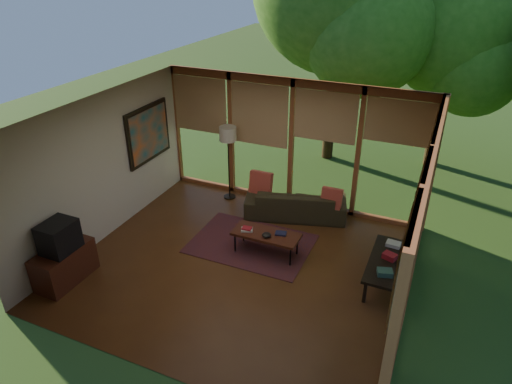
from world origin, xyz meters
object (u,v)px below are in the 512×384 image
at_px(sofa, 295,203).
at_px(side_console, 388,263).
at_px(television, 59,237).
at_px(floor_lamp, 228,138).
at_px(coffee_table, 266,235).
at_px(media_cabinet, 65,265).

height_order(sofa, side_console, sofa).
distance_m(television, floor_lamp, 3.88).
bearing_deg(sofa, side_console, 128.65).
relative_size(sofa, floor_lamp, 1.23).
bearing_deg(sofa, coffee_table, 72.29).
height_order(media_cabinet, television, television).
xyz_separation_m(sofa, floor_lamp, (-1.59, 0.16, 1.11)).
distance_m(media_cabinet, television, 0.55).
bearing_deg(side_console, sofa, 144.83).
bearing_deg(coffee_table, side_console, 0.25).
bearing_deg(media_cabinet, sofa, 51.55).
height_order(floor_lamp, side_console, floor_lamp).
xyz_separation_m(media_cabinet, side_console, (4.87, 2.03, 0.11)).
relative_size(sofa, coffee_table, 1.69).
xyz_separation_m(coffee_table, side_console, (2.13, 0.01, 0.02)).
relative_size(floor_lamp, side_console, 1.18).
height_order(media_cabinet, side_console, media_cabinet).
distance_m(media_cabinet, coffee_table, 3.41).
bearing_deg(floor_lamp, sofa, -5.58).
xyz_separation_m(media_cabinet, coffee_table, (2.74, 2.02, 0.09)).
distance_m(floor_lamp, coffee_table, 2.47).
xyz_separation_m(television, floor_lamp, (1.17, 3.66, 0.56)).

